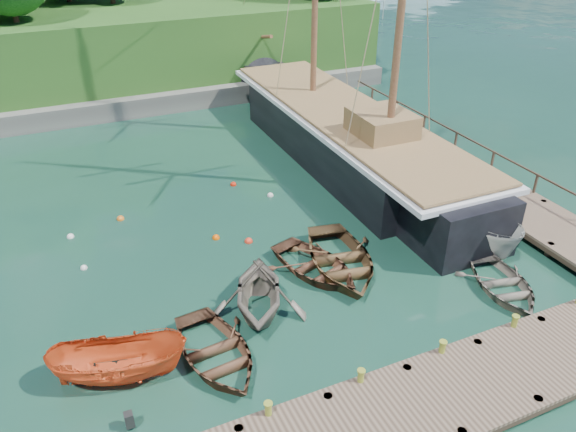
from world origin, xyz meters
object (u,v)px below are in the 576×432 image
object	(u,v)px
motorboat_orange	(122,379)
schooner	(345,140)
rowboat_1	(259,311)
rowboat_0	(216,360)
rowboat_2	(340,268)
rowboat_3	(502,291)
cabin_boat_white	(470,243)
rowboat_4	(315,272)

from	to	relation	value
motorboat_orange	schooner	size ratio (longest dim) A/B	0.15
rowboat_1	motorboat_orange	distance (m)	5.34
rowboat_0	rowboat_1	distance (m)	2.81
rowboat_2	rowboat_3	world-z (taller)	rowboat_2
rowboat_1	rowboat_2	distance (m)	4.19
rowboat_0	rowboat_3	xyz separation A→B (m)	(11.24, -0.97, 0.00)
rowboat_2	schooner	distance (m)	10.89
motorboat_orange	cabin_boat_white	bearing A→B (deg)	-65.68
motorboat_orange	cabin_boat_white	size ratio (longest dim) A/B	0.86
rowboat_1	rowboat_4	distance (m)	3.26
rowboat_1	rowboat_4	size ratio (longest dim) A/B	0.96
rowboat_2	rowboat_3	bearing A→B (deg)	-26.30
motorboat_orange	rowboat_1	bearing A→B (deg)	-58.19
rowboat_1	rowboat_3	xyz separation A→B (m)	(9.03, -2.71, 0.00)
rowboat_4	cabin_boat_white	bearing A→B (deg)	-23.73
rowboat_0	rowboat_2	world-z (taller)	rowboat_2
rowboat_1	motorboat_orange	size ratio (longest dim) A/B	0.95
rowboat_3	schooner	bearing A→B (deg)	101.65
rowboat_4	schooner	world-z (taller)	schooner
cabin_boat_white	schooner	size ratio (longest dim) A/B	0.17
rowboat_0	rowboat_4	world-z (taller)	rowboat_0
rowboat_4	schooner	bearing A→B (deg)	37.64
rowboat_2	rowboat_3	size ratio (longest dim) A/B	1.33
rowboat_1	rowboat_4	world-z (taller)	rowboat_1
cabin_boat_white	rowboat_0	bearing A→B (deg)	-174.38
schooner	rowboat_3	bearing A→B (deg)	-91.31
rowboat_0	rowboat_4	size ratio (longest dim) A/B	1.02
schooner	rowboat_2	bearing A→B (deg)	-119.58
rowboat_0	schooner	bearing A→B (deg)	40.42
rowboat_3	rowboat_4	bearing A→B (deg)	159.88
rowboat_0	rowboat_4	bearing A→B (deg)	24.58
rowboat_1	cabin_boat_white	distance (m)	10.18
rowboat_2	motorboat_orange	bearing A→B (deg)	-153.56
rowboat_3	motorboat_orange	distance (m)	14.28
rowboat_1	rowboat_2	world-z (taller)	rowboat_1
motorboat_orange	rowboat_0	bearing A→B (deg)	-80.71
rowboat_0	cabin_boat_white	world-z (taller)	cabin_boat_white
rowboat_4	schooner	distance (m)	11.33
rowboat_1	cabin_boat_white	xyz separation A→B (m)	(10.16, 0.49, 0.00)
rowboat_2	rowboat_4	size ratio (longest dim) A/B	1.21
rowboat_3	rowboat_4	xyz separation A→B (m)	(-6.05, 4.03, 0.00)
rowboat_2	schooner	world-z (taller)	schooner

